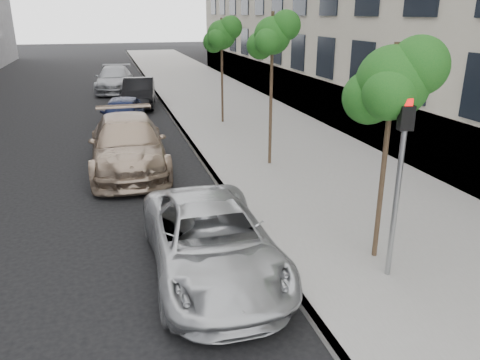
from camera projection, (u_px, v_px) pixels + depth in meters
name	position (u px, v px, depth m)	size (l,w,h in m)	color
ground	(245.00, 334.00, 7.44)	(160.00, 160.00, 0.00)	black
sidewalk	(204.00, 91.00, 30.26)	(6.40, 72.00, 0.14)	gray
curb	(156.00, 93.00, 29.46)	(0.15, 72.00, 0.14)	#9E9B93
tree_near	(394.00, 82.00, 8.40)	(1.68, 1.48, 4.33)	#38281C
tree_mid	(273.00, 36.00, 14.12)	(1.52, 1.32, 4.78)	#38281C
tree_far	(222.00, 35.00, 20.08)	(1.61, 1.41, 4.59)	#38281C
signal_pole	(400.00, 170.00, 8.19)	(0.27, 0.22, 3.33)	#939699
minivan	(211.00, 241.00, 8.98)	(2.29, 4.96, 1.38)	#BABDBF
suv	(128.00, 144.00, 15.03)	(2.34, 5.77, 1.67)	tan
sedan_blue	(122.00, 114.00, 20.14)	(1.69, 4.19, 1.43)	#0F1533
sedan_black	(139.00, 93.00, 25.29)	(1.59, 4.56, 1.50)	black
sedan_rear	(115.00, 79.00, 30.07)	(2.21, 5.44, 1.58)	gray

